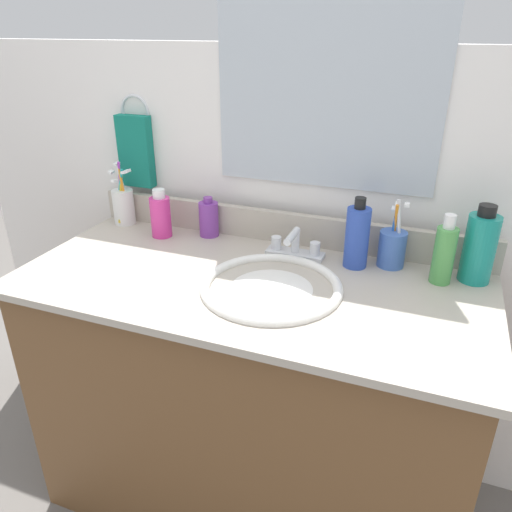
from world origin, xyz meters
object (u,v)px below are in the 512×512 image
Objects in this scene: bottle_mouthwash_teal at (480,247)px; cup_blue_plastic at (392,248)px; bottle_cream_purple at (209,219)px; bottle_toner_green at (444,253)px; faucet at (295,247)px; bottle_shampoo_blue at (357,237)px; cup_white_ceramic at (124,205)px; hand_towel at (136,151)px; bottle_soap_pink at (161,215)px.

cup_blue_plastic is (-0.20, 0.01, -0.04)m from bottle_mouthwash_teal.
bottle_toner_green reaches higher than bottle_cream_purple.
faucet is 0.90× the size of bottle_toner_green.
bottle_mouthwash_teal is 1.05× the size of bottle_shampoo_blue.
bottle_shampoo_blue is at bearing -3.50° from cup_white_ceramic.
bottle_cream_purple is 0.45m from bottle_shampoo_blue.
hand_towel is 1.03m from bottle_mouthwash_teal.
bottle_mouthwash_teal is 0.99× the size of cup_white_ceramic.
bottle_mouthwash_teal is at bearing 4.81° from bottle_shampoo_blue.
bottle_shampoo_blue is 1.30× the size of bottle_soap_pink.
faucet is at bearing -4.67° from cup_white_ceramic.
cup_white_ceramic reaches higher than bottle_soap_pink.
bottle_soap_pink is (-0.42, -0.00, 0.04)m from faucet.
cup_blue_plastic is at bearing -0.72° from cup_white_ceramic.
bottle_cream_purple is 0.61× the size of bottle_mouthwash_teal.
bottle_mouthwash_teal is 1.04m from cup_white_ceramic.
bottle_mouthwash_teal is (0.74, -0.03, 0.04)m from bottle_cream_purple.
cup_white_ceramic reaches higher than bottle_toner_green.
faucet is at bearing 178.04° from bottle_toner_green.
bottle_shampoo_blue is at bearing -8.52° from hand_towel.
faucet is 1.33× the size of bottle_cream_purple.
bottle_shampoo_blue is (-0.29, -0.02, -0.01)m from bottle_mouthwash_teal.
bottle_mouthwash_teal is 0.87m from bottle_soap_pink.
bottle_toner_green is 0.14m from cup_blue_plastic.
cup_blue_plastic reaches higher than faucet.
hand_towel is 1.24× the size of bottle_toner_green.
cup_white_ceramic is at bearing -110.47° from hand_towel.
hand_towel is 1.10× the size of cup_white_ceramic.
cup_blue_plastic is (0.54, -0.02, -0.00)m from bottle_cream_purple.
bottle_toner_green reaches higher than bottle_soap_pink.
cup_white_ceramic is (-0.75, 0.05, -0.02)m from bottle_shampoo_blue.
cup_blue_plastic reaches higher than bottle_soap_pink.
hand_towel is at bearing 168.08° from bottle_cream_purple.
bottle_soap_pink is 0.73× the size of cup_white_ceramic.
bottle_mouthwash_teal reaches higher than faucet.
cup_white_ceramic is (-0.96, 0.06, -0.02)m from bottle_toner_green.
bottle_soap_pink is at bearing -176.69° from cup_blue_plastic.
bottle_toner_green is 0.94× the size of bottle_shampoo_blue.
hand_towel is 0.17m from cup_white_ceramic.
faucet is 0.58m from cup_white_ceramic.
hand_towel reaches higher than bottle_shampoo_blue.
faucet is 0.17m from bottle_shampoo_blue.
cup_blue_plastic is at bearing -1.66° from bottle_cream_purple.
bottle_soap_pink is (-0.79, 0.01, -0.01)m from bottle_toner_green.
bottle_shampoo_blue is at bearing -6.43° from bottle_cream_purple.
bottle_shampoo_blue reaches higher than bottle_toner_green.
faucet is 0.80× the size of cup_white_ceramic.
hand_towel reaches higher than cup_blue_plastic.
bottle_toner_green is (0.66, -0.07, 0.02)m from bottle_cream_purple.
faucet is at bearing -171.69° from cup_blue_plastic.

